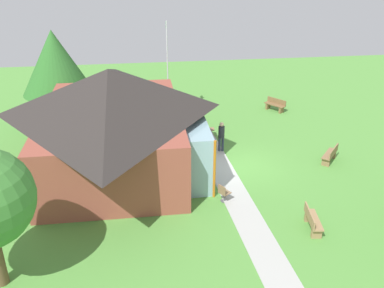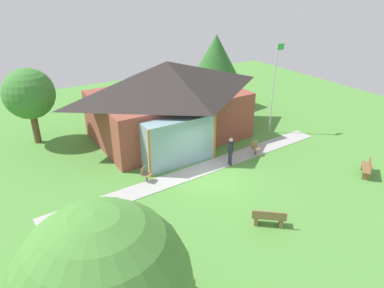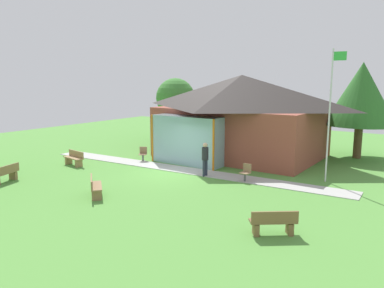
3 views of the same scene
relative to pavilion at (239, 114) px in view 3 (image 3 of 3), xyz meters
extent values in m
plane|color=#54933D|center=(-0.75, -6.18, -2.68)|extent=(44.00, 44.00, 0.00)
cube|color=brown|center=(0.06, 0.15, -1.12)|extent=(9.56, 6.64, 3.13)
pyramid|color=#2D2826|center=(0.06, 0.15, 1.46)|extent=(10.56, 7.64, 2.03)
cube|color=#8CB2BF|center=(-1.38, -3.77, -1.27)|extent=(4.30, 1.20, 2.82)
cylinder|color=orange|center=(-3.53, -4.37, -1.27)|extent=(0.12, 0.12, 2.82)
cylinder|color=orange|center=(0.77, -4.37, -1.27)|extent=(0.12, 0.12, 2.82)
cube|color=#ADADA8|center=(-0.75, -5.19, -2.67)|extent=(18.22, 2.37, 0.03)
cylinder|color=silver|center=(6.39, -3.13, 0.47)|extent=(0.08, 0.08, 6.30)
cube|color=green|center=(6.69, -3.13, 3.27)|extent=(0.60, 0.02, 0.40)
cube|color=olive|center=(-6.28, -12.07, -2.23)|extent=(0.86, 1.56, 0.06)
cube|color=olive|center=(-6.44, -11.55, -2.49)|extent=(0.43, 0.27, 0.39)
cube|color=olive|center=(-6.10, -12.02, -2.02)|extent=(0.50, 1.45, 0.36)
cube|color=olive|center=(-0.93, -11.03, -2.23)|extent=(1.43, 1.30, 0.06)
cube|color=olive|center=(-1.35, -10.68, -2.49)|extent=(0.38, 0.41, 0.39)
cube|color=olive|center=(-0.51, -11.39, -2.49)|extent=(0.38, 0.41, 0.39)
cube|color=olive|center=(-1.06, -11.18, -2.02)|extent=(1.18, 1.01, 0.36)
cube|color=brown|center=(6.79, -10.51, -2.23)|extent=(1.46, 1.26, 0.06)
cube|color=brown|center=(6.36, -10.84, -2.49)|extent=(0.37, 0.41, 0.39)
cube|color=brown|center=(7.23, -10.17, -2.49)|extent=(0.37, 0.41, 0.39)
cube|color=brown|center=(6.91, -10.66, -2.02)|extent=(1.23, 0.96, 0.36)
cube|color=#9E7A51|center=(-6.46, -7.90, -2.23)|extent=(1.55, 0.64, 0.06)
cube|color=#9E7A51|center=(-5.92, -7.98, -2.49)|extent=(0.21, 0.42, 0.39)
cube|color=#9E7A51|center=(-7.01, -7.83, -2.49)|extent=(0.21, 0.42, 0.39)
cube|color=#9E7A51|center=(-6.44, -7.71, -2.02)|extent=(1.49, 0.26, 0.36)
cube|color=#8C6B4C|center=(3.20, -5.38, -2.24)|extent=(0.48, 0.48, 0.04)
cube|color=#8C6B4C|center=(3.21, -5.18, -2.02)|extent=(0.44, 0.08, 0.40)
cylinder|color=#4C4C51|center=(3.20, -5.38, -2.47)|extent=(0.10, 0.10, 0.42)
cylinder|color=#4C4C51|center=(3.20, -5.38, -2.67)|extent=(0.36, 0.36, 0.02)
cube|color=#8C6B4C|center=(-3.95, -4.78, -2.24)|extent=(0.61, 0.61, 0.04)
cube|color=#8C6B4C|center=(-4.06, -4.62, -2.02)|extent=(0.39, 0.28, 0.40)
cylinder|color=#4C4C51|center=(-3.95, -4.78, -2.47)|extent=(0.10, 0.10, 0.42)
cylinder|color=#4C4C51|center=(-3.95, -4.78, -2.67)|extent=(0.36, 0.36, 0.02)
cylinder|color=#2D3347|center=(1.03, -5.69, -2.26)|extent=(0.14, 0.14, 0.85)
cylinder|color=#2D3347|center=(1.05, -5.51, -2.26)|extent=(0.14, 0.14, 0.85)
cylinder|color=#26262D|center=(1.04, -5.60, -1.51)|extent=(0.34, 0.34, 0.65)
sphere|color=#D8AD8C|center=(1.04, -5.60, -1.06)|extent=(0.24, 0.24, 0.24)
cylinder|color=brown|center=(6.44, 3.69, -1.64)|extent=(0.49, 0.49, 2.08)
cone|color=#2D6B28|center=(6.44, 3.69, 1.33)|extent=(4.28, 4.28, 3.85)
cylinder|color=brown|center=(-7.94, 3.74, -1.60)|extent=(0.44, 0.44, 2.15)
sphere|color=#3D7F33|center=(-7.94, 3.74, 0.68)|extent=(3.23, 3.23, 3.23)
camera|label=1|loc=(-19.70, -1.21, 7.75)|focal=39.53mm
camera|label=2|loc=(-10.79, -20.50, 7.51)|focal=33.99mm
camera|label=3|loc=(11.19, -21.37, 2.26)|focal=35.29mm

